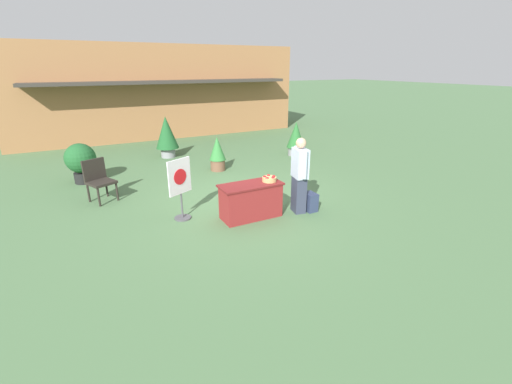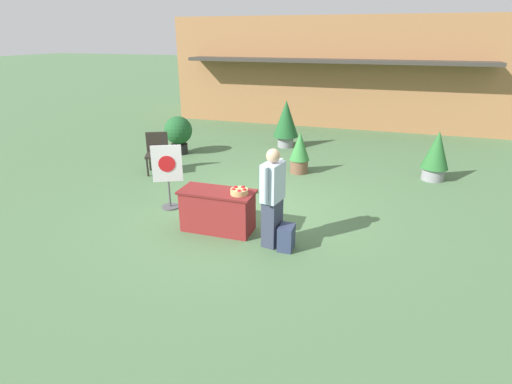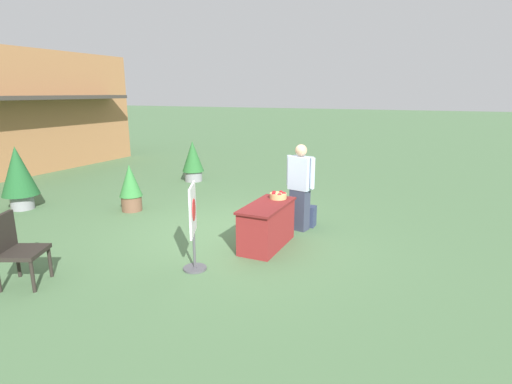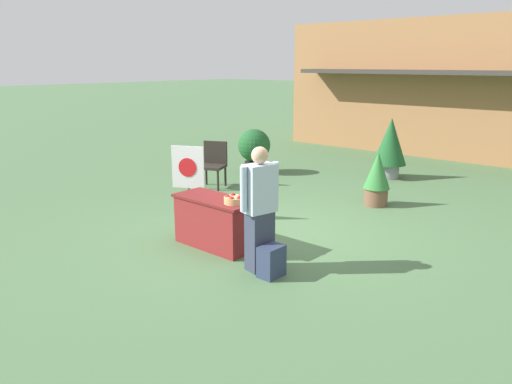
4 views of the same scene
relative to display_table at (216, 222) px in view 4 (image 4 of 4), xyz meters
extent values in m
plane|color=#4C7047|center=(0.26, 0.90, -0.39)|extent=(120.00, 120.00, 0.00)
cube|color=#9E6B42|center=(0.69, 11.11, 1.62)|extent=(12.67, 3.60, 4.01)
cube|color=#38332D|center=(0.69, 8.86, 2.10)|extent=(10.77, 0.90, 0.12)
cube|color=maroon|center=(0.00, 0.00, -0.02)|extent=(1.27, 0.57, 0.73)
cube|color=maroon|center=(0.00, 0.00, 0.36)|extent=(1.35, 0.60, 0.04)
cylinder|color=tan|center=(0.44, -0.03, 0.43)|extent=(0.31, 0.31, 0.10)
sphere|color=#A30F14|center=(0.54, -0.05, 0.47)|extent=(0.08, 0.08, 0.08)
sphere|color=#A30F14|center=(0.47, 0.06, 0.47)|extent=(0.08, 0.08, 0.08)
sphere|color=#A30F14|center=(0.35, 0.02, 0.47)|extent=(0.08, 0.08, 0.08)
sphere|color=red|center=(0.35, -0.09, 0.47)|extent=(0.08, 0.08, 0.08)
sphere|color=red|center=(0.47, -0.13, 0.47)|extent=(0.08, 0.08, 0.08)
cube|color=#33384C|center=(1.09, -0.23, 0.02)|extent=(0.31, 0.38, 0.82)
cube|color=silver|center=(1.09, -0.23, 0.75)|extent=(0.34, 0.46, 0.64)
sphere|color=tan|center=(1.09, -0.23, 1.19)|extent=(0.23, 0.23, 0.23)
cylinder|color=silver|center=(1.04, -0.49, 0.78)|extent=(0.09, 0.09, 0.59)
cylinder|color=silver|center=(1.14, 0.02, 0.78)|extent=(0.09, 0.09, 0.59)
cube|color=#2D3856|center=(1.36, -0.31, -0.18)|extent=(0.24, 0.34, 0.42)
cylinder|color=#4C4C51|center=(-1.34, 0.63, -0.37)|extent=(0.36, 0.36, 0.03)
cylinder|color=#4C4C51|center=(-1.34, 0.63, -0.08)|extent=(0.04, 0.04, 0.55)
cube|color=silver|center=(-1.34, 0.63, 0.57)|extent=(0.55, 0.29, 0.75)
cylinder|color=red|center=(-1.33, 0.61, 0.57)|extent=(0.30, 0.15, 0.33)
cylinder|color=#28231E|center=(-2.44, 2.42, -0.16)|extent=(0.05, 0.05, 0.45)
cylinder|color=#28231E|center=(-2.87, 2.22, -0.16)|extent=(0.05, 0.05, 0.45)
cylinder|color=#28231E|center=(-2.64, 2.84, -0.16)|extent=(0.05, 0.05, 0.45)
cylinder|color=#28231E|center=(-3.06, 2.65, -0.16)|extent=(0.05, 0.05, 0.45)
cube|color=#28231E|center=(-2.75, 2.53, 0.10)|extent=(0.73, 0.73, 0.06)
cube|color=#28231E|center=(-2.85, 2.75, 0.38)|extent=(0.53, 0.28, 0.51)
cylinder|color=brown|center=(0.72, 3.68, -0.21)|extent=(0.46, 0.46, 0.35)
cone|color=#337A38|center=(0.72, 3.68, 0.32)|extent=(0.52, 0.52, 0.73)
cylinder|color=black|center=(-3.10, 4.35, -0.24)|extent=(0.49, 0.49, 0.30)
sphere|color=#1E5628|center=(-3.10, 4.35, 0.32)|extent=(0.82, 0.82, 0.82)
cylinder|color=gray|center=(-0.24, 6.09, -0.22)|extent=(0.50, 0.50, 0.34)
cone|color=#1E5628|center=(-0.24, 6.09, 0.52)|extent=(0.80, 0.80, 1.13)
camera|label=1|loc=(-3.13, -6.11, 2.74)|focal=24.00mm
camera|label=2|loc=(2.68, -6.07, 2.97)|focal=28.00mm
camera|label=3|loc=(-6.11, -2.58, 2.26)|focal=28.00mm
camera|label=4|loc=(5.25, -5.01, 2.34)|focal=35.00mm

